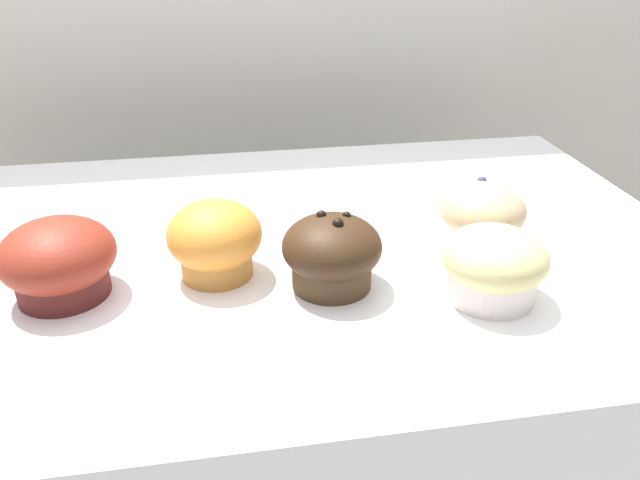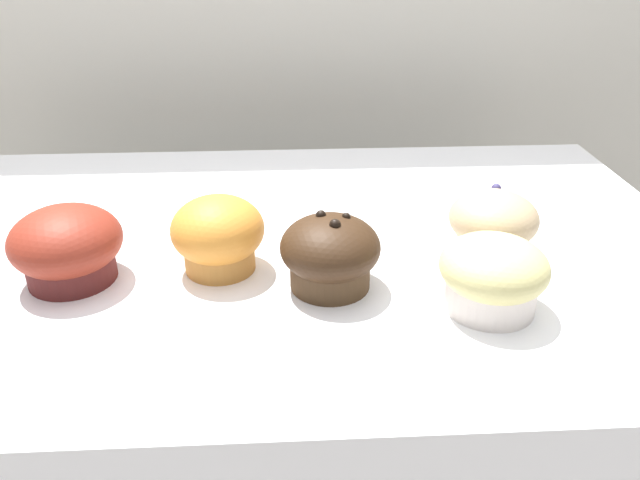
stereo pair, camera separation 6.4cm
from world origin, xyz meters
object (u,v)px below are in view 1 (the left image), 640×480
(muffin_front_center, at_px, (332,253))
(muffin_back_left, at_px, (493,264))
(muffin_front_right, at_px, (215,240))
(muffin_back_right, at_px, (58,260))
(muffin_front_left, at_px, (481,215))

(muffin_front_center, xyz_separation_m, muffin_back_left, (0.15, -0.05, -0.00))
(muffin_back_left, height_order, muffin_front_right, muffin_front_right)
(muffin_back_right, bearing_deg, muffin_front_right, 5.20)
(muffin_front_center, relative_size, muffin_back_right, 0.90)
(muffin_back_right, xyz_separation_m, muffin_front_left, (0.46, 0.04, -0.00))
(muffin_front_center, relative_size, muffin_front_left, 1.03)
(muffin_front_left, distance_m, muffin_front_right, 0.31)
(muffin_back_right, bearing_deg, muffin_front_center, -5.86)
(muffin_back_left, bearing_deg, muffin_back_right, 169.73)
(muffin_front_left, bearing_deg, muffin_back_left, -106.99)
(muffin_front_left, relative_size, muffin_front_right, 1.00)
(muffin_back_left, xyz_separation_m, muffin_back_right, (-0.42, 0.08, 0.00))
(muffin_back_right, relative_size, muffin_front_left, 1.15)
(muffin_back_left, bearing_deg, muffin_front_center, 162.26)
(muffin_front_center, distance_m, muffin_back_left, 0.16)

